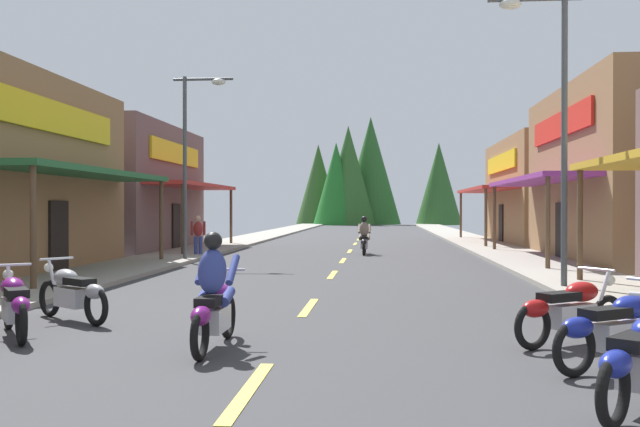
# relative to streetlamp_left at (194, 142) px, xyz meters

# --- Properties ---
(ground) EXTENTS (10.21, 96.22, 0.10)m
(ground) POSITION_rel_streetlamp_left_xyz_m (5.19, 8.38, -4.26)
(ground) COLOR #38383A
(sidewalk_left) EXTENTS (2.74, 96.22, 0.12)m
(sidewalk_left) POSITION_rel_streetlamp_left_xyz_m (-1.28, 8.38, -4.15)
(sidewalk_left) COLOR gray
(sidewalk_left) RESTS_ON ground
(sidewalk_right) EXTENTS (2.74, 96.22, 0.12)m
(sidewalk_right) POSITION_rel_streetlamp_left_xyz_m (11.67, 8.38, -4.15)
(sidewalk_right) COLOR gray
(sidewalk_right) RESTS_ON ground
(centerline_dashes) EXTENTS (0.16, 71.08, 0.01)m
(centerline_dashes) POSITION_rel_streetlamp_left_xyz_m (5.19, 12.24, -4.21)
(centerline_dashes) COLOR #E0C64C
(centerline_dashes) RESTS_ON ground
(storefront_left_far) EXTENTS (9.86, 10.05, 5.58)m
(storefront_left_far) POSITION_rel_streetlamp_left_xyz_m (-6.65, 6.62, -1.42)
(storefront_left_far) COLOR brown
(storefront_left_far) RESTS_ON ground
(storefront_right_far) EXTENTS (9.82, 11.79, 5.56)m
(storefront_right_far) POSITION_rel_streetlamp_left_xyz_m (17.02, 14.21, -1.43)
(storefront_right_far) COLOR olive
(storefront_right_far) RESTS_ON ground
(streetlamp_left) EXTENTS (2.12, 0.30, 6.51)m
(streetlamp_left) POSITION_rel_streetlamp_left_xyz_m (0.00, 0.00, 0.00)
(streetlamp_left) COLOR #474C51
(streetlamp_left) RESTS_ON ground
(streetlamp_right) EXTENTS (2.12, 0.30, 6.74)m
(streetlamp_right) POSITION_rel_streetlamp_left_xyz_m (10.40, -7.71, 0.13)
(streetlamp_right) COLOR #474C51
(streetlamp_right) RESTS_ON ground
(motorcycle_parked_right_2) EXTENTS (1.85, 1.25, 1.04)m
(motorcycle_parked_right_2) POSITION_rel_streetlamp_left_xyz_m (9.30, -15.59, -3.72)
(motorcycle_parked_right_2) COLOR black
(motorcycle_parked_right_2) RESTS_ON ground
(motorcycle_parked_right_3) EXTENTS (1.81, 1.30, 1.04)m
(motorcycle_parked_right_3) POSITION_rel_streetlamp_left_xyz_m (9.15, -14.10, -3.72)
(motorcycle_parked_right_3) COLOR black
(motorcycle_parked_right_3) RESTS_ON ground
(motorcycle_parked_left_3) EXTENTS (1.32, 1.80, 1.04)m
(motorcycle_parked_left_3) POSITION_rel_streetlamp_left_xyz_m (1.25, -14.24, -3.72)
(motorcycle_parked_left_3) COLOR black
(motorcycle_parked_left_3) RESTS_ON ground
(motorcycle_parked_left_4) EXTENTS (1.78, 1.35, 1.04)m
(motorcycle_parked_left_4) POSITION_rel_streetlamp_left_xyz_m (1.45, -12.77, -3.72)
(motorcycle_parked_left_4) COLOR black
(motorcycle_parked_left_4) RESTS_ON ground
(rider_cruising_lead) EXTENTS (0.60, 2.14, 1.57)m
(rider_cruising_lead) POSITION_rel_streetlamp_left_xyz_m (4.35, -14.84, -3.56)
(rider_cruising_lead) COLOR black
(rider_cruising_lead) RESTS_ON ground
(rider_cruising_trailing) EXTENTS (0.60, 2.14, 1.57)m
(rider_cruising_trailing) POSITION_rel_streetlamp_left_xyz_m (5.88, 4.53, -3.56)
(rider_cruising_trailing) COLOR black
(rider_cruising_trailing) RESTS_ON ground
(pedestrian_waiting) EXTENTS (0.54, 0.37, 1.60)m
(pedestrian_waiting) POSITION_rel_streetlamp_left_xyz_m (-0.44, 2.25, -3.29)
(pedestrian_waiting) COLOR #333F8C
(pedestrian_waiting) RESTS_ON ground
(treeline_backdrop) EXTENTS (19.75, 10.43, 12.93)m
(treeline_backdrop) POSITION_rel_streetlamp_left_xyz_m (4.33, 58.44, 1.39)
(treeline_backdrop) COLOR #285423
(treeline_backdrop) RESTS_ON ground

